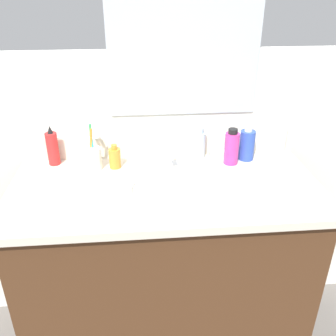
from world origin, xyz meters
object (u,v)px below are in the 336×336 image
at_px(bottle_gel_clear, 199,144).
at_px(bottle_soap_pink, 232,148).
at_px(bottle_lotion_white, 279,141).
at_px(soap_bar, 217,154).
at_px(bottle_shampoo_blue, 247,145).
at_px(bottle_spray_red, 53,148).
at_px(faucet, 170,160).
at_px(bottle_oil_amber, 115,158).
at_px(cup_white_ceramic, 93,157).

bearing_deg(bottle_gel_clear, bottle_soap_pink, -29.53).
height_order(bottle_lotion_white, soap_bar, bottle_lotion_white).
relative_size(bottle_lotion_white, bottle_shampoo_blue, 0.92).
bearing_deg(bottle_spray_red, bottle_shampoo_blue, -1.86).
bearing_deg(bottle_soap_pink, faucet, -178.79).
bearing_deg(soap_bar, bottle_shampoo_blue, -18.27).
height_order(bottle_gel_clear, soap_bar, bottle_gel_clear).
distance_m(bottle_oil_amber, bottle_shampoo_blue, 0.54).
xyz_separation_m(bottle_spray_red, cup_white_ceramic, (0.16, -0.06, -0.02)).
height_order(bottle_lotion_white, bottle_spray_red, bottle_spray_red).
relative_size(bottle_soap_pink, cup_white_ceramic, 0.77).
relative_size(bottle_soap_pink, bottle_oil_amber, 1.53).
relative_size(bottle_soap_pink, bottle_lotion_white, 1.08).
height_order(bottle_soap_pink, bottle_oil_amber, bottle_soap_pink).
height_order(bottle_oil_amber, bottle_lotion_white, bottle_lotion_white).
relative_size(bottle_spray_red, cup_white_ceramic, 0.85).
xyz_separation_m(bottle_gel_clear, soap_bar, (0.08, 0.00, -0.05)).
xyz_separation_m(bottle_soap_pink, bottle_shampoo_blue, (0.07, 0.03, -0.00)).
relative_size(bottle_shampoo_blue, soap_bar, 2.34).
xyz_separation_m(bottle_soap_pink, bottle_lotion_white, (0.22, 0.07, -0.01)).
bearing_deg(bottle_soap_pink, soap_bar, 120.79).
bearing_deg(faucet, bottle_spray_red, 172.34).
height_order(bottle_soap_pink, bottle_lotion_white, bottle_soap_pink).
relative_size(bottle_soap_pink, soap_bar, 2.33).
bearing_deg(bottle_soap_pink, bottle_gel_clear, 150.47).
relative_size(bottle_gel_clear, bottle_oil_amber, 1.36).
distance_m(faucet, bottle_gel_clear, 0.15).
relative_size(bottle_oil_amber, bottle_lotion_white, 0.71).
bearing_deg(faucet, bottle_gel_clear, 30.33).
distance_m(faucet, bottle_oil_amber, 0.22).
distance_m(bottle_gel_clear, bottle_spray_red, 0.59).
xyz_separation_m(bottle_lotion_white, bottle_spray_red, (-0.94, -0.01, 0.01)).
distance_m(bottle_shampoo_blue, cup_white_ceramic, 0.63).
xyz_separation_m(bottle_soap_pink, bottle_gel_clear, (-0.12, 0.07, -0.01)).
distance_m(bottle_lotion_white, cup_white_ceramic, 0.78).
bearing_deg(bottle_gel_clear, soap_bar, 0.32).
bearing_deg(bottle_spray_red, soap_bar, 1.03).
height_order(bottle_spray_red, soap_bar, bottle_spray_red).
distance_m(cup_white_ceramic, soap_bar, 0.52).
bearing_deg(bottle_soap_pink, bottle_shampoo_blue, 23.75).
bearing_deg(cup_white_ceramic, bottle_gel_clear, 9.06).
xyz_separation_m(bottle_oil_amber, cup_white_ceramic, (-0.08, -0.00, 0.01)).
bearing_deg(bottle_shampoo_blue, faucet, -173.40).
bearing_deg(faucet, soap_bar, 19.82).
distance_m(bottle_oil_amber, soap_bar, 0.43).
relative_size(faucet, bottle_shampoo_blue, 1.07).
distance_m(bottle_lotion_white, soap_bar, 0.27).
height_order(bottle_oil_amber, bottle_shampoo_blue, bottle_shampoo_blue).
height_order(faucet, bottle_shampoo_blue, bottle_shampoo_blue).
height_order(bottle_gel_clear, bottle_lotion_white, bottle_lotion_white).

